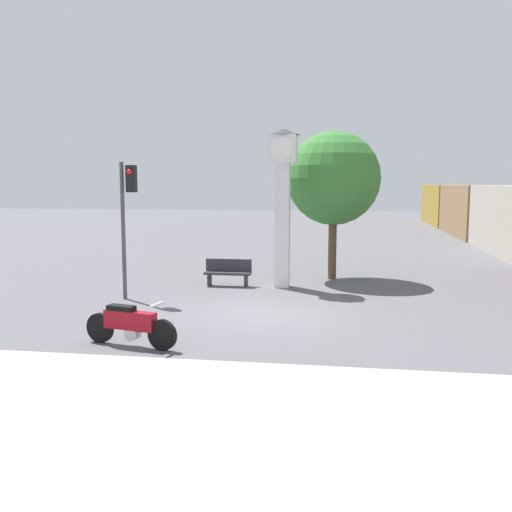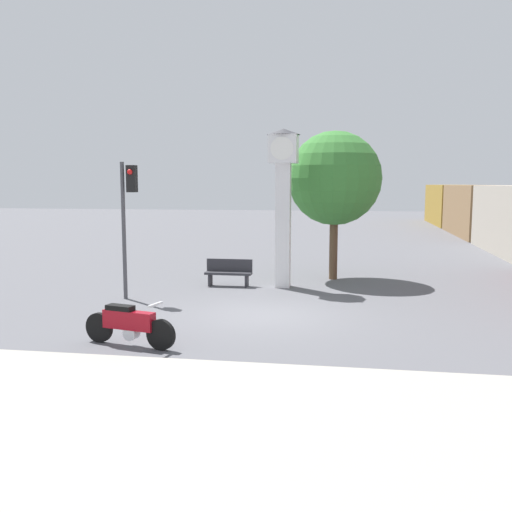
{
  "view_description": "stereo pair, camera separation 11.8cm",
  "coord_description": "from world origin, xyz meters",
  "px_view_note": "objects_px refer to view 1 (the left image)",
  "views": [
    {
      "loc": [
        2.15,
        -14.79,
        3.5
      ],
      "look_at": [
        -0.34,
        0.89,
        1.48
      ],
      "focal_mm": 40.0,
      "sensor_mm": 36.0,
      "label": 1
    },
    {
      "loc": [
        2.26,
        -14.77,
        3.5
      ],
      "look_at": [
        -0.34,
        0.89,
        1.48
      ],
      "focal_mm": 40.0,
      "sensor_mm": 36.0,
      "label": 2
    }
  ],
  "objects_px": {
    "clock_tower": "(283,185)",
    "motorcycle": "(130,325)",
    "bench": "(228,272)",
    "freight_train": "(493,214)",
    "street_tree": "(334,179)",
    "traffic_light": "(127,205)"
  },
  "relations": [
    {
      "from": "clock_tower",
      "to": "motorcycle",
      "type": "bearing_deg",
      "value": -107.72
    },
    {
      "from": "bench",
      "to": "freight_train",
      "type": "bearing_deg",
      "value": 52.54
    },
    {
      "from": "freight_train",
      "to": "motorcycle",
      "type": "bearing_deg",
      "value": -118.78
    },
    {
      "from": "motorcycle",
      "to": "clock_tower",
      "type": "height_order",
      "value": "clock_tower"
    },
    {
      "from": "freight_train",
      "to": "street_tree",
      "type": "distance_m",
      "value": 17.01
    },
    {
      "from": "traffic_light",
      "to": "motorcycle",
      "type": "bearing_deg",
      "value": -68.4
    },
    {
      "from": "motorcycle",
      "to": "freight_train",
      "type": "xyz_separation_m",
      "value": [
        13.1,
        23.85,
        1.22
      ]
    },
    {
      "from": "clock_tower",
      "to": "street_tree",
      "type": "xyz_separation_m",
      "value": [
        1.64,
        1.9,
        0.21
      ]
    },
    {
      "from": "motorcycle",
      "to": "bench",
      "type": "xyz_separation_m",
      "value": [
        0.59,
        7.52,
        0.01
      ]
    },
    {
      "from": "clock_tower",
      "to": "street_tree",
      "type": "relative_size",
      "value": 0.98
    },
    {
      "from": "motorcycle",
      "to": "bench",
      "type": "relative_size",
      "value": 1.39
    },
    {
      "from": "street_tree",
      "to": "bench",
      "type": "height_order",
      "value": "street_tree"
    },
    {
      "from": "clock_tower",
      "to": "street_tree",
      "type": "distance_m",
      "value": 2.52
    },
    {
      "from": "clock_tower",
      "to": "freight_train",
      "type": "distance_m",
      "value": 19.47
    },
    {
      "from": "traffic_light",
      "to": "street_tree",
      "type": "distance_m",
      "value": 7.67
    },
    {
      "from": "clock_tower",
      "to": "street_tree",
      "type": "height_order",
      "value": "street_tree"
    },
    {
      "from": "motorcycle",
      "to": "bench",
      "type": "height_order",
      "value": "motorcycle"
    },
    {
      "from": "motorcycle",
      "to": "traffic_light",
      "type": "height_order",
      "value": "traffic_light"
    },
    {
      "from": "clock_tower",
      "to": "bench",
      "type": "distance_m",
      "value": 3.51
    },
    {
      "from": "freight_train",
      "to": "clock_tower",
      "type": "bearing_deg",
      "value": -123.33
    },
    {
      "from": "motorcycle",
      "to": "street_tree",
      "type": "xyz_separation_m",
      "value": [
        4.08,
        9.55,
        3.2
      ]
    },
    {
      "from": "freight_train",
      "to": "traffic_light",
      "type": "relative_size",
      "value": 10.35
    }
  ]
}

